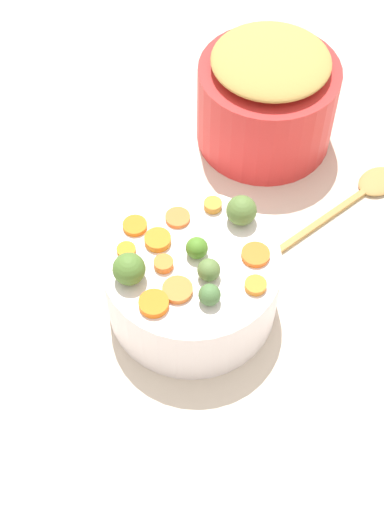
% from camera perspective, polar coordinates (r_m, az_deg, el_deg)
% --- Properties ---
extents(tabletop, '(2.40, 2.40, 0.02)m').
position_cam_1_polar(tabletop, '(1.07, 0.34, -3.60)').
color(tabletop, beige).
rests_on(tabletop, ground).
extents(serving_bowl_carrots, '(0.24, 0.24, 0.11)m').
position_cam_1_polar(serving_bowl_carrots, '(1.01, 0.00, -2.13)').
color(serving_bowl_carrots, white).
rests_on(serving_bowl_carrots, tabletop).
extents(metal_pot, '(0.22, 0.22, 0.15)m').
position_cam_1_polar(metal_pot, '(1.21, 5.80, 11.65)').
color(metal_pot, red).
rests_on(metal_pot, tabletop).
extents(stuffing_mound, '(0.18, 0.18, 0.03)m').
position_cam_1_polar(stuffing_mound, '(1.15, 6.18, 14.89)').
color(stuffing_mound, tan).
rests_on(stuffing_mound, metal_pot).
extents(carrot_slice_0, '(0.04, 0.04, 0.01)m').
position_cam_1_polar(carrot_slice_0, '(0.97, -2.69, 1.26)').
color(carrot_slice_0, orange).
rests_on(carrot_slice_0, serving_bowl_carrots).
extents(carrot_slice_1, '(0.04, 0.04, 0.01)m').
position_cam_1_polar(carrot_slice_1, '(0.99, -4.47, 2.37)').
color(carrot_slice_1, orange).
rests_on(carrot_slice_1, serving_bowl_carrots).
extents(carrot_slice_2, '(0.05, 0.05, 0.01)m').
position_cam_1_polar(carrot_slice_2, '(1.00, -0.94, 3.07)').
color(carrot_slice_2, orange).
rests_on(carrot_slice_2, serving_bowl_carrots).
extents(carrot_slice_3, '(0.04, 0.04, 0.01)m').
position_cam_1_polar(carrot_slice_3, '(0.95, -2.25, -0.57)').
color(carrot_slice_3, orange).
rests_on(carrot_slice_3, serving_bowl_carrots).
extents(carrot_slice_4, '(0.05, 0.05, 0.01)m').
position_cam_1_polar(carrot_slice_4, '(0.96, 4.97, 0.10)').
color(carrot_slice_4, orange).
rests_on(carrot_slice_4, serving_bowl_carrots).
extents(carrot_slice_5, '(0.03, 0.03, 0.01)m').
position_cam_1_polar(carrot_slice_5, '(0.94, 4.97, -2.29)').
color(carrot_slice_5, orange).
rests_on(carrot_slice_5, serving_bowl_carrots).
extents(carrot_slice_6, '(0.04, 0.04, 0.01)m').
position_cam_1_polar(carrot_slice_6, '(1.01, 1.63, 3.98)').
color(carrot_slice_6, orange).
rests_on(carrot_slice_6, serving_bowl_carrots).
extents(carrot_slice_7, '(0.05, 0.05, 0.01)m').
position_cam_1_polar(carrot_slice_7, '(0.93, -1.14, -2.65)').
color(carrot_slice_7, orange).
rests_on(carrot_slice_7, serving_bowl_carrots).
extents(carrot_slice_8, '(0.03, 0.03, 0.01)m').
position_cam_1_polar(carrot_slice_8, '(0.97, -5.14, 0.46)').
color(carrot_slice_8, orange).
rests_on(carrot_slice_8, serving_bowl_carrots).
extents(carrot_slice_9, '(0.05, 0.05, 0.01)m').
position_cam_1_polar(carrot_slice_9, '(0.92, -3.00, -3.72)').
color(carrot_slice_9, orange).
rests_on(carrot_slice_9, serving_bowl_carrots).
extents(brussels_sprout_0, '(0.04, 0.04, 0.04)m').
position_cam_1_polar(brussels_sprout_0, '(0.93, -4.92, -1.01)').
color(brussels_sprout_0, '#527C33').
rests_on(brussels_sprout_0, serving_bowl_carrots).
extents(brussels_sprout_1, '(0.03, 0.03, 0.03)m').
position_cam_1_polar(brussels_sprout_1, '(0.95, 0.57, 0.59)').
color(brussels_sprout_1, '#4D8628').
rests_on(brussels_sprout_1, serving_bowl_carrots).
extents(brussels_sprout_2, '(0.03, 0.03, 0.03)m').
position_cam_1_polar(brussels_sprout_2, '(0.91, 1.37, -3.03)').
color(brussels_sprout_2, '#4C7942').
rests_on(brussels_sprout_2, serving_bowl_carrots).
extents(brussels_sprout_3, '(0.03, 0.03, 0.03)m').
position_cam_1_polar(brussels_sprout_3, '(0.93, 1.30, -1.10)').
color(brussels_sprout_3, '#5E7F41').
rests_on(brussels_sprout_3, serving_bowl_carrots).
extents(brussels_sprout_4, '(0.04, 0.04, 0.04)m').
position_cam_1_polar(brussels_sprout_4, '(0.99, 3.87, 3.56)').
color(brussels_sprout_4, '#5B7D3B').
rests_on(brussels_sprout_4, serving_bowl_carrots).
extents(wooden_spoon, '(0.10, 0.27, 0.01)m').
position_cam_1_polar(wooden_spoon, '(1.20, 13.18, 4.87)').
color(wooden_spoon, tan).
rests_on(wooden_spoon, tabletop).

